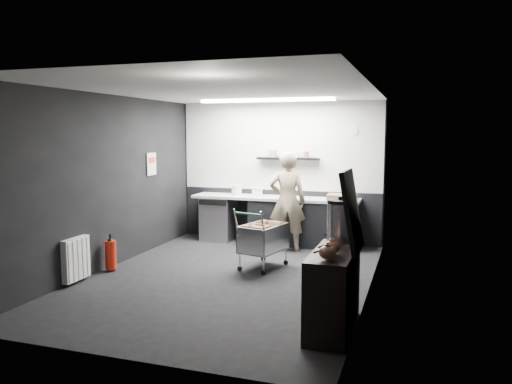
% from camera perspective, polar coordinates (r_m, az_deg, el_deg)
% --- Properties ---
extents(floor, '(5.50, 5.50, 0.00)m').
position_cam_1_polar(floor, '(7.39, -3.18, -9.80)').
color(floor, black).
rests_on(floor, ground).
extents(ceiling, '(5.50, 5.50, 0.00)m').
position_cam_1_polar(ceiling, '(7.11, -3.32, 11.55)').
color(ceiling, silver).
rests_on(ceiling, wall_back).
extents(wall_back, '(5.50, 0.00, 5.50)m').
position_cam_1_polar(wall_back, '(9.73, 2.69, 2.31)').
color(wall_back, black).
rests_on(wall_back, floor).
extents(wall_front, '(5.50, 0.00, 5.50)m').
position_cam_1_polar(wall_front, '(4.70, -15.63, -2.77)').
color(wall_front, black).
rests_on(wall_front, floor).
extents(wall_left, '(0.00, 5.50, 5.50)m').
position_cam_1_polar(wall_left, '(8.07, -16.58, 1.11)').
color(wall_left, black).
rests_on(wall_left, floor).
extents(wall_right, '(0.00, 5.50, 5.50)m').
position_cam_1_polar(wall_right, '(6.66, 12.97, 0.07)').
color(wall_right, black).
rests_on(wall_right, floor).
extents(kitchen_wall_panel, '(3.95, 0.02, 1.70)m').
position_cam_1_polar(kitchen_wall_panel, '(9.68, 2.68, 5.25)').
color(kitchen_wall_panel, silver).
rests_on(kitchen_wall_panel, wall_back).
extents(dado_panel, '(3.95, 0.02, 1.00)m').
position_cam_1_polar(dado_panel, '(9.81, 2.63, -2.65)').
color(dado_panel, black).
rests_on(dado_panel, wall_back).
extents(floating_shelf, '(1.20, 0.22, 0.04)m').
position_cam_1_polar(floating_shelf, '(9.53, 3.65, 3.84)').
color(floating_shelf, black).
rests_on(floating_shelf, wall_back).
extents(wall_clock, '(0.20, 0.03, 0.20)m').
position_cam_1_polar(wall_clock, '(9.39, 10.99, 6.92)').
color(wall_clock, white).
rests_on(wall_clock, wall_back).
extents(poster, '(0.02, 0.30, 0.40)m').
position_cam_1_polar(poster, '(9.14, -11.87, 3.14)').
color(poster, silver).
rests_on(poster, wall_left).
extents(poster_red_band, '(0.02, 0.22, 0.10)m').
position_cam_1_polar(poster_red_band, '(9.13, -11.86, 3.58)').
color(poster_red_band, '#BA3017').
rests_on(poster_red_band, poster).
extents(radiator, '(0.10, 0.50, 0.60)m').
position_cam_1_polar(radiator, '(7.49, -19.89, -7.21)').
color(radiator, white).
rests_on(radiator, wall_left).
extents(ceiling_strip, '(2.40, 0.20, 0.04)m').
position_cam_1_polar(ceiling_strip, '(8.85, 1.15, 10.43)').
color(ceiling_strip, white).
rests_on(ceiling_strip, ceiling).
extents(prep_counter, '(3.20, 0.61, 0.90)m').
position_cam_1_polar(prep_counter, '(9.49, 2.92, -3.24)').
color(prep_counter, black).
rests_on(prep_counter, floor).
extents(person, '(0.72, 0.54, 1.79)m').
position_cam_1_polar(person, '(8.93, 3.61, -1.03)').
color(person, beige).
rests_on(person, floor).
extents(shopping_cart, '(0.69, 0.96, 0.93)m').
position_cam_1_polar(shopping_cart, '(7.82, 0.83, -5.51)').
color(shopping_cart, silver).
rests_on(shopping_cart, floor).
extents(sideboard, '(0.49, 1.15, 1.72)m').
position_cam_1_polar(sideboard, '(5.48, 8.98, -9.83)').
color(sideboard, black).
rests_on(sideboard, floor).
extents(fire_extinguisher, '(0.17, 0.17, 0.55)m').
position_cam_1_polar(fire_extinguisher, '(8.00, -16.26, -6.81)').
color(fire_extinguisher, '#B21C0B').
rests_on(fire_extinguisher, floor).
extents(cardboard_box, '(0.53, 0.41, 0.10)m').
position_cam_1_polar(cardboard_box, '(9.13, 9.79, -0.59)').
color(cardboard_box, '#916A4D').
rests_on(cardboard_box, prep_counter).
extents(pink_tub, '(0.19, 0.19, 0.19)m').
position_cam_1_polar(pink_tub, '(9.68, -2.22, 0.20)').
color(pink_tub, silver).
rests_on(pink_tub, prep_counter).
extents(white_container, '(0.23, 0.20, 0.17)m').
position_cam_1_polar(white_container, '(9.50, 0.14, 0.01)').
color(white_container, white).
rests_on(white_container, prep_counter).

